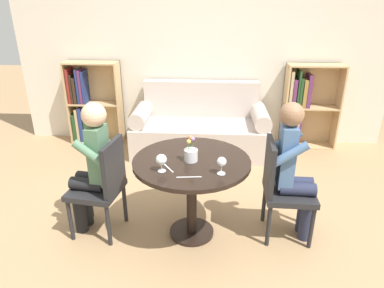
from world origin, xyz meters
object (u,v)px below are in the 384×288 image
object	(u,v)px
person_left	(92,166)
person_right	(294,170)
chair_left	(103,184)
wine_glass_right	(222,162)
bookshelf_left	(89,104)
flower_vase	(191,154)
bookshelf_right	(303,107)
wine_glass_left	(161,160)
couch	(200,129)
chair_right	(282,186)

from	to	relation	value
person_left	person_right	world-z (taller)	person_right
chair_left	wine_glass_right	size ratio (longest dim) A/B	6.45
bookshelf_left	flower_vase	world-z (taller)	bookshelf_left
bookshelf_right	person_left	distance (m)	3.11
wine_glass_left	couch	bearing A→B (deg)	83.96
chair_left	chair_right	world-z (taller)	same
bookshelf_right	person_left	world-z (taller)	person_left
couch	person_left	size ratio (longest dim) A/B	1.49
wine_glass_left	chair_right	bearing A→B (deg)	15.18
bookshelf_right	wine_glass_right	world-z (taller)	bookshelf_right
couch	flower_vase	size ratio (longest dim) A/B	8.00
person_right	wine_glass_right	xyz separation A→B (m)	(-0.62, -0.28, 0.19)
person_left	person_right	bearing A→B (deg)	99.80
chair_left	flower_vase	bearing A→B (deg)	97.81
chair_left	chair_right	distance (m)	1.55
person_left	flower_vase	size ratio (longest dim) A/B	5.38
bookshelf_left	wine_glass_right	size ratio (longest dim) A/B	8.40
wine_glass_right	bookshelf_right	bearing A→B (deg)	63.28
couch	chair_right	xyz separation A→B (m)	(0.77, -1.80, 0.18)
chair_left	flower_vase	distance (m)	0.83
person_left	wine_glass_right	bearing A→B (deg)	86.17
bookshelf_left	couch	bearing A→B (deg)	-9.27
couch	person_left	bearing A→B (deg)	-115.08
couch	flower_vase	bearing A→B (deg)	-90.15
chair_left	person_left	distance (m)	0.18
couch	chair_left	xyz separation A→B (m)	(-0.77, -1.86, 0.18)
chair_right	chair_left	bearing A→B (deg)	93.85
chair_left	person_right	world-z (taller)	person_right
chair_left	wine_glass_right	xyz separation A→B (m)	(1.02, -0.22, 0.35)
person_right	wine_glass_right	distance (m)	0.71
bookshelf_right	person_left	size ratio (longest dim) A/B	0.96
chair_left	couch	bearing A→B (deg)	165.93
person_right	chair_left	bearing A→B (deg)	93.58
couch	person_right	size ratio (longest dim) A/B	1.47
person_right	chair_right	bearing A→B (deg)	89.05
bookshelf_left	person_left	bearing A→B (deg)	-70.10
bookshelf_left	person_right	bearing A→B (deg)	-39.72
bookshelf_right	chair_right	bearing A→B (deg)	-107.49
bookshelf_left	chair_right	bearing A→B (deg)	-40.72
chair_right	flower_vase	bearing A→B (deg)	96.89
couch	wine_glass_right	bearing A→B (deg)	-83.38
person_right	flower_vase	distance (m)	0.89
couch	chair_right	size ratio (longest dim) A/B	2.02
bookshelf_left	chair_left	xyz separation A→B (m)	(0.85, -2.13, -0.07)
chair_right	person_left	size ratio (longest dim) A/B	0.74
bookshelf_right	wine_glass_right	xyz separation A→B (m)	(-1.18, -2.35, 0.26)
person_right	person_left	bearing A→B (deg)	92.74
couch	person_right	xyz separation A→B (m)	(0.86, -1.80, 0.34)
wine_glass_left	person_left	bearing A→B (deg)	160.66
bookshelf_left	person_right	distance (m)	3.23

